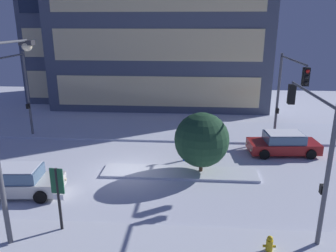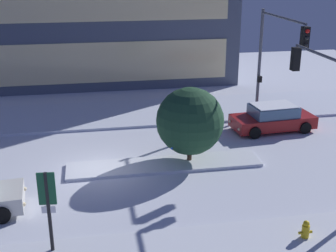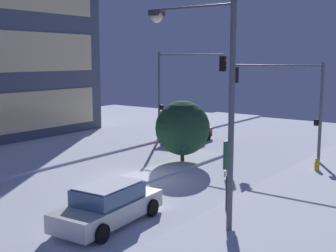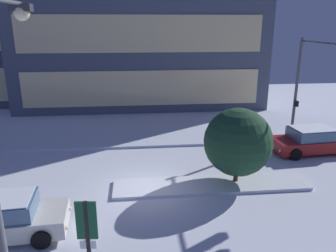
{
  "view_description": "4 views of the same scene",
  "coord_description": "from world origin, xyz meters",
  "px_view_note": "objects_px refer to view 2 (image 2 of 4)",
  "views": [
    {
      "loc": [
        3.63,
        -17.66,
        8.46
      ],
      "look_at": [
        2.26,
        0.99,
        2.62
      ],
      "focal_mm": 35.6,
      "sensor_mm": 36.0,
      "label": 1
    },
    {
      "loc": [
        -0.25,
        -18.92,
        8.98
      ],
      "look_at": [
        3.29,
        0.67,
        1.75
      ],
      "focal_mm": 48.7,
      "sensor_mm": 36.0,
      "label": 2
    },
    {
      "loc": [
        -16.54,
        -13.94,
        6.02
      ],
      "look_at": [
        2.02,
        -0.34,
        2.51
      ],
      "focal_mm": 47.72,
      "sensor_mm": 36.0,
      "label": 3
    },
    {
      "loc": [
        -0.36,
        -13.54,
        7.22
      ],
      "look_at": [
        1.04,
        0.35,
        2.91
      ],
      "focal_mm": 35.43,
      "sensor_mm": 36.0,
      "label": 4
    }
  ],
  "objects_px": {
    "traffic_light_corner_far_right": "(276,50)",
    "fire_hydrant": "(305,231)",
    "car_far": "(273,118)",
    "decorated_tree_median": "(190,121)",
    "traffic_light_corner_near_right": "(330,100)",
    "parking_info_sign": "(48,203)"
  },
  "relations": [
    {
      "from": "car_far",
      "to": "decorated_tree_median",
      "type": "height_order",
      "value": "decorated_tree_median"
    },
    {
      "from": "car_far",
      "to": "parking_info_sign",
      "type": "distance_m",
      "value": 15.04
    },
    {
      "from": "traffic_light_corner_near_right",
      "to": "decorated_tree_median",
      "type": "bearing_deg",
      "value": 47.32
    },
    {
      "from": "traffic_light_corner_far_right",
      "to": "decorated_tree_median",
      "type": "xyz_separation_m",
      "value": [
        -5.52,
        -3.72,
        -2.41
      ]
    },
    {
      "from": "parking_info_sign",
      "to": "decorated_tree_median",
      "type": "relative_size",
      "value": 0.8
    },
    {
      "from": "traffic_light_corner_near_right",
      "to": "parking_info_sign",
      "type": "xyz_separation_m",
      "value": [
        -10.38,
        -2.1,
        -2.2
      ]
    },
    {
      "from": "car_far",
      "to": "traffic_light_corner_far_right",
      "type": "distance_m",
      "value": 3.78
    },
    {
      "from": "traffic_light_corner_near_right",
      "to": "parking_info_sign",
      "type": "relative_size",
      "value": 2.01
    },
    {
      "from": "fire_hydrant",
      "to": "parking_info_sign",
      "type": "bearing_deg",
      "value": 174.66
    },
    {
      "from": "parking_info_sign",
      "to": "car_far",
      "type": "bearing_deg",
      "value": -44.71
    },
    {
      "from": "car_far",
      "to": "fire_hydrant",
      "type": "distance_m",
      "value": 10.86
    },
    {
      "from": "traffic_light_corner_far_right",
      "to": "traffic_light_corner_near_right",
      "type": "bearing_deg",
      "value": -7.97
    },
    {
      "from": "car_far",
      "to": "parking_info_sign",
      "type": "height_order",
      "value": "parking_info_sign"
    },
    {
      "from": "traffic_light_corner_near_right",
      "to": "decorated_tree_median",
      "type": "xyz_separation_m",
      "value": [
        -4.43,
        4.08,
        -1.99
      ]
    },
    {
      "from": "decorated_tree_median",
      "to": "traffic_light_corner_far_right",
      "type": "bearing_deg",
      "value": 33.99
    },
    {
      "from": "car_far",
      "to": "fire_hydrant",
      "type": "relative_size",
      "value": 6.14
    },
    {
      "from": "car_far",
      "to": "decorated_tree_median",
      "type": "xyz_separation_m",
      "value": [
        -5.55,
        -3.44,
        1.36
      ]
    },
    {
      "from": "traffic_light_corner_near_right",
      "to": "fire_hydrant",
      "type": "xyz_separation_m",
      "value": [
        -1.98,
        -2.89,
        -3.68
      ]
    },
    {
      "from": "car_far",
      "to": "traffic_light_corner_far_right",
      "type": "height_order",
      "value": "traffic_light_corner_far_right"
    },
    {
      "from": "traffic_light_corner_far_right",
      "to": "fire_hydrant",
      "type": "xyz_separation_m",
      "value": [
        -3.07,
        -10.69,
        -4.1
      ]
    },
    {
      "from": "traffic_light_corner_far_right",
      "to": "traffic_light_corner_near_right",
      "type": "distance_m",
      "value": 7.89
    },
    {
      "from": "car_far",
      "to": "traffic_light_corner_far_right",
      "type": "xyz_separation_m",
      "value": [
        -0.04,
        0.28,
        3.77
      ]
    }
  ]
}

